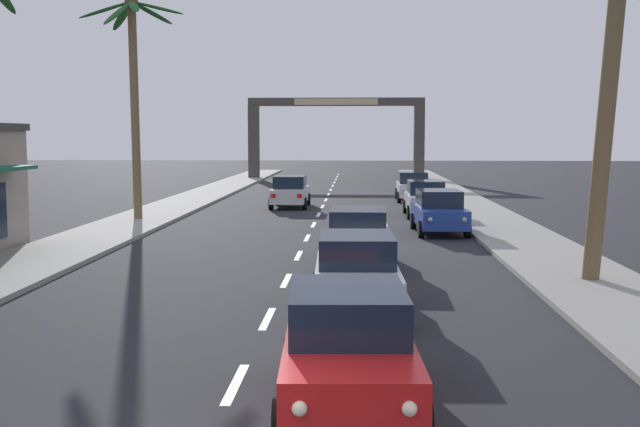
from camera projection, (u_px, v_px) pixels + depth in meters
name	position (u px, v px, depth m)	size (l,w,h in m)	color
sidewalk_right	(522.00, 240.00, 28.07)	(3.20, 110.00, 0.14)	gray
sidewalk_left	(95.00, 237.00, 28.81)	(3.20, 110.00, 0.14)	gray
lane_markings	(318.00, 242.00, 28.12)	(4.28, 88.01, 0.01)	silver
sedan_lead_at_stop_bar	(348.00, 347.00, 10.97)	(2.10, 4.51, 1.68)	red
sedan_third_in_queue	(357.00, 273.00, 16.88)	(2.04, 4.49, 1.68)	silver
sedan_fifth_in_queue	(358.00, 237.00, 22.80)	(2.02, 4.48, 1.68)	silver
sedan_oncoming_far	(290.00, 191.00, 41.45)	(1.96, 4.46, 1.68)	silver
sedan_parked_nearest_kerb	(426.00, 198.00, 36.95)	(1.96, 4.46, 1.68)	silver
sedan_parked_mid_kerb	(439.00, 211.00, 30.59)	(2.06, 4.49, 1.68)	navy
sedan_parked_far_kerb	(413.00, 186.00, 45.61)	(1.97, 4.46, 1.68)	silver
palm_left_third	(134.00, 68.00, 33.96)	(4.55, 4.11, 9.82)	brown
palm_right_second	(613.00, 38.00, 19.47)	(3.86, 3.88, 9.26)	brown
town_gateway_arch	(336.00, 127.00, 67.58)	(15.26, 0.90, 7.04)	#423D38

